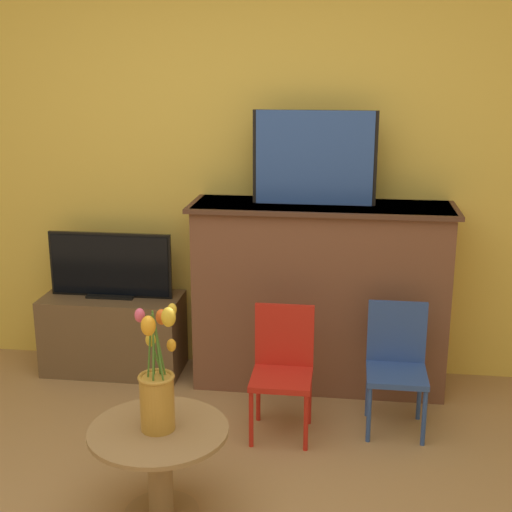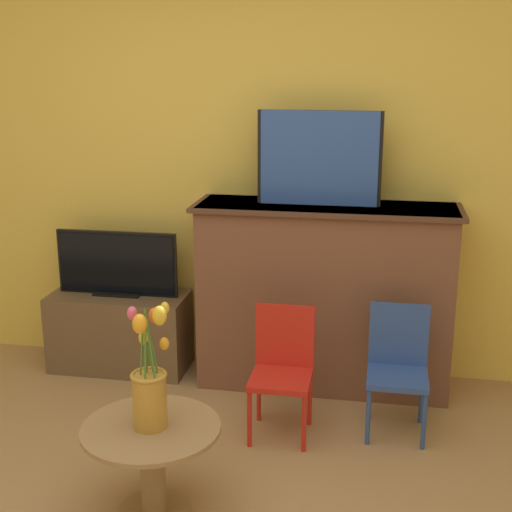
# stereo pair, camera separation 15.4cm
# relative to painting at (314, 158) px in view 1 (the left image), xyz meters

# --- Properties ---
(wall_back) EXTENTS (8.00, 0.06, 2.70)m
(wall_back) POSITION_rel_painting_xyz_m (-0.44, 0.24, -0.02)
(wall_back) COLOR #EAC651
(wall_back) RESTS_ON ground
(fireplace_mantel) EXTENTS (1.53, 0.47, 1.11)m
(fireplace_mantel) POSITION_rel_painting_xyz_m (0.05, -0.01, -0.81)
(fireplace_mantel) COLOR brown
(fireplace_mantel) RESTS_ON ground
(painting) EXTENTS (0.70, 0.03, 0.53)m
(painting) POSITION_rel_painting_xyz_m (0.00, 0.00, 0.00)
(painting) COLOR black
(painting) RESTS_ON fireplace_mantel
(tv_stand) EXTENTS (0.86, 0.39, 0.49)m
(tv_stand) POSITION_rel_painting_xyz_m (-1.24, -0.00, -1.13)
(tv_stand) COLOR brown
(tv_stand) RESTS_ON ground
(tv_monitor) EXTENTS (0.77, 0.12, 0.40)m
(tv_monitor) POSITION_rel_painting_xyz_m (-1.24, 0.00, -0.69)
(tv_monitor) COLOR black
(tv_monitor) RESTS_ON tv_stand
(chair_red) EXTENTS (0.31, 0.31, 0.67)m
(chair_red) POSITION_rel_painting_xyz_m (-0.11, -0.62, -0.99)
(chair_red) COLOR red
(chair_red) RESTS_ON ground
(chair_blue) EXTENTS (0.31, 0.31, 0.67)m
(chair_blue) POSITION_rel_painting_xyz_m (0.48, -0.49, -0.99)
(chair_blue) COLOR #2D4C99
(chair_blue) RESTS_ON ground
(side_table) EXTENTS (0.59, 0.59, 0.42)m
(side_table) POSITION_rel_painting_xyz_m (-0.55, -1.44, -1.09)
(side_table) COLOR #99754C
(side_table) RESTS_ON ground
(vase_tulips) EXTENTS (0.18, 0.18, 0.56)m
(vase_tulips) POSITION_rel_painting_xyz_m (-0.55, -1.44, -0.76)
(vase_tulips) COLOR #B78433
(vase_tulips) RESTS_ON side_table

